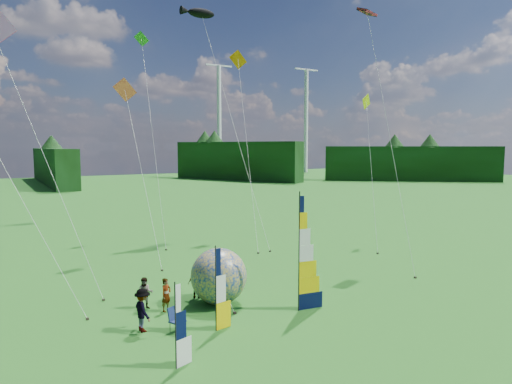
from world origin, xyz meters
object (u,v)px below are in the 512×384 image
side_banner_far (176,327)px  spectator_c (143,310)px  spectator_d (197,283)px  side_banner_left (216,290)px  spectator_a (166,295)px  camp_chair (178,320)px  kite_whale (232,109)px  bol_inflatable (219,276)px  spectator_b (145,293)px  feather_banner_main (299,254)px

side_banner_far → spectator_c: size_ratio=1.65×
spectator_c → spectator_d: 4.49m
side_banner_left → spectator_a: side_banner_left is taller
spectator_c → camp_chair: (1.21, -0.80, -0.38)m
side_banner_far → kite_whale: kite_whale is taller
spectator_a → spectator_c: bearing=-162.7°
side_banner_far → spectator_d: bearing=43.1°
side_banner_far → spectator_c: side_banner_far is taller
bol_inflatable → spectator_c: size_ratio=1.52×
spectator_b → spectator_d: spectator_d is taller
side_banner_left → spectator_b: (-1.74, 4.05, -0.98)m
spectator_a → spectator_c: size_ratio=0.86×
feather_banner_main → spectator_c: feather_banner_main is taller
spectator_d → camp_chair: size_ratio=1.47×
side_banner_far → spectator_a: side_banner_far is taller
spectator_a → kite_whale: kite_whale is taller
spectator_a → spectator_d: (1.95, 0.95, -0.02)m
feather_banner_main → spectator_a: feather_banner_main is taller
feather_banner_main → bol_inflatable: 4.14m
side_banner_left → side_banner_far: side_banner_left is taller
side_banner_far → kite_whale: 24.63m
spectator_c → spectator_d: size_ratio=1.19×
kite_whale → spectator_b: bearing=-120.9°
feather_banner_main → side_banner_far: bearing=-153.6°
side_banner_left → camp_chair: size_ratio=3.36×
spectator_b → kite_whale: kite_whale is taller
feather_banner_main → bol_inflatable: bearing=142.0°
side_banner_far → spectator_b: bearing=64.1°
side_banner_left → bol_inflatable: 3.36m
feather_banner_main → camp_chair: size_ratio=5.21×
camp_chair → spectator_d: bearing=31.7°
spectator_b → camp_chair: (0.33, -3.33, -0.24)m
bol_inflatable → spectator_d: bearing=115.5°
side_banner_far → spectator_b: side_banner_far is taller
spectator_a → camp_chair: bearing=-129.2°
spectator_d → camp_chair: spectator_d is taller
spectator_a → spectator_d: 2.17m
side_banner_far → camp_chair: size_ratio=2.87×
side_banner_far → camp_chair: bearing=50.0°
spectator_b → kite_whale: 19.93m
spectator_b → kite_whale: (11.42, 12.98, 9.90)m
side_banner_left → spectator_a: 3.55m
side_banner_far → bol_inflatable: bearing=33.1°
side_banner_left → camp_chair: (-1.41, 0.72, -1.22)m
bol_inflatable → spectator_a: bol_inflatable is taller
spectator_d → kite_whale: kite_whale is taller
spectator_c → bol_inflatable: bearing=-76.5°
spectator_a → spectator_d: size_ratio=1.02×
bol_inflatable → kite_whale: kite_whale is taller
side_banner_far → spectator_b: 6.40m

